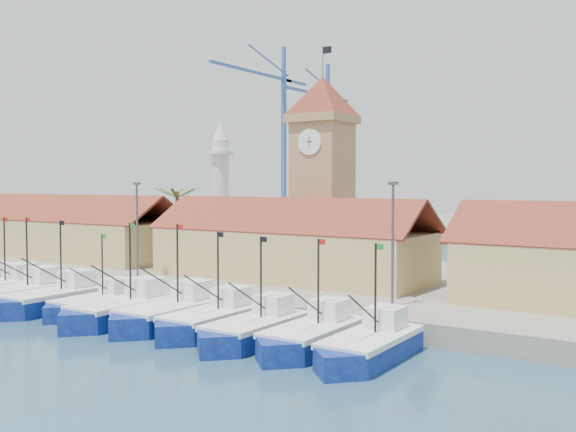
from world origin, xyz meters
The scene contains 20 objects.
ground centered at (0.00, 0.00, 0.00)m, with size 400.00×400.00×0.00m, color navy.
quay centered at (0.00, 24.00, 0.75)m, with size 140.00×32.00×1.50m, color gray.
terminal centered at (0.00, 110.00, 1.00)m, with size 240.00×80.00×2.00m, color gray.
boat_2 centered at (-15.70, 1.88, 0.82)m, with size 3.83×10.50×7.94m.
boat_3 centered at (-11.76, 2.33, 0.80)m, with size 3.75×10.28×7.78m.
boat_4 centered at (-7.65, 3.27, 0.69)m, with size 3.24×8.88×6.72m.
boat_5 centered at (-3.55, 2.30, 0.81)m, with size 3.78×10.36×7.84m.
boat_6 centered at (0.39, 3.26, 0.81)m, with size 3.78×10.35×7.83m.
boat_7 centered at (4.20, 3.35, 0.77)m, with size 3.58×9.80×7.41m.
boat_8 centered at (8.36, 2.74, 0.76)m, with size 3.53×9.66×7.31m.
boat_9 centered at (12.45, 3.26, 0.76)m, with size 3.53×9.66×7.31m.
boat_10 centered at (16.53, 3.01, 0.75)m, with size 3.49×9.56×7.24m.
hall_left centered at (-32.00, 20.00, 3.99)m, with size 31.20×10.13×7.61m.
hall_center centered at (0.00, 20.00, 3.99)m, with size 27.04×10.13×7.61m.
clock_tower centered at (0.00, 26.00, 11.96)m, with size 5.80×5.80×22.70m.
minaret centered at (-15.00, 28.00, 9.73)m, with size 3.00×3.00×16.30m.
palm_tree centered at (-20.00, 26.00, 6.25)m, with size 5.60×5.03×8.39m.
lamp_posts centered at (0.50, 12.00, 6.48)m, with size 80.70×0.25×9.03m.
crane_blue_far centered at (-55.39, 99.78, 25.81)m, with size 1.00×37.92×42.16m.
crane_blue_near centered at (-46.36, 106.84, 22.88)m, with size 1.00×30.23×37.97m.
Camera 1 is at (32.89, -30.47, 10.32)m, focal length 40.00 mm.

